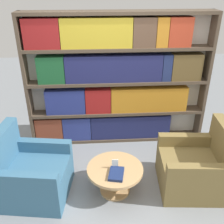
# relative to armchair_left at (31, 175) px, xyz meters

# --- Properties ---
(ground_plane) EXTENTS (14.00, 14.00, 0.00)m
(ground_plane) POSITION_rel_armchair_left_xyz_m (1.26, -0.12, -0.32)
(ground_plane) COLOR gray
(bookshelf) EXTENTS (2.98, 0.30, 2.20)m
(bookshelf) POSITION_rel_armchair_left_xyz_m (1.20, 1.30, 0.78)
(bookshelf) COLOR silver
(bookshelf) RESTS_ON ground_plane
(armchair_left) EXTENTS (0.98, 0.92, 0.95)m
(armchair_left) POSITION_rel_armchair_left_xyz_m (0.00, 0.00, 0.00)
(armchair_left) COLOR #386684
(armchair_left) RESTS_ON ground_plane
(armchair_right) EXTENTS (0.93, 0.88, 0.95)m
(armchair_right) POSITION_rel_armchair_left_xyz_m (2.22, -0.01, 0.00)
(armchair_right) COLOR olive
(armchair_right) RESTS_ON ground_plane
(coffee_table) EXTENTS (0.75, 0.75, 0.39)m
(coffee_table) POSITION_rel_armchair_left_xyz_m (1.11, -0.03, -0.03)
(coffee_table) COLOR tan
(coffee_table) RESTS_ON ground_plane
(table_sign) EXTENTS (0.08, 0.06, 0.14)m
(table_sign) POSITION_rel_armchair_left_xyz_m (1.11, -0.03, 0.13)
(table_sign) COLOR black
(table_sign) RESTS_ON coffee_table
(stray_book) EXTENTS (0.23, 0.29, 0.04)m
(stray_book) POSITION_rel_armchair_left_xyz_m (1.12, -0.17, 0.10)
(stray_book) COLOR navy
(stray_book) RESTS_ON coffee_table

